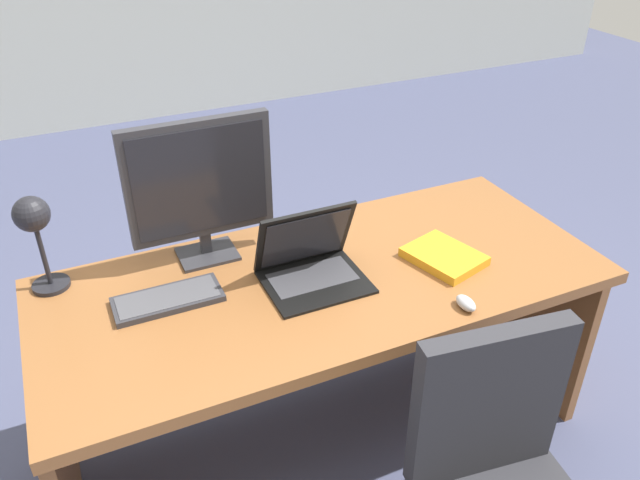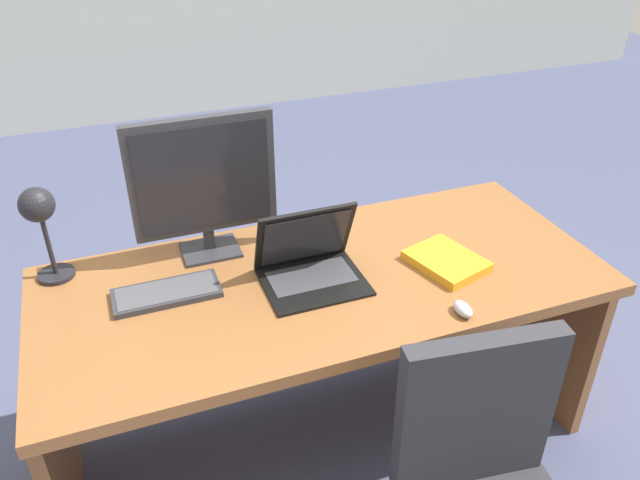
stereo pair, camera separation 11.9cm
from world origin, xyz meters
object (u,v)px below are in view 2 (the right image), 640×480
at_px(monitor, 203,180).
at_px(keyboard, 167,293).
at_px(laptop, 308,256).
at_px(desk_lamp, 40,216).
at_px(desk, 319,314).
at_px(mouse, 463,309).
at_px(book, 446,261).

bearing_deg(monitor, keyboard, -132.00).
height_order(laptop, desk_lamp, desk_lamp).
xyz_separation_m(monitor, desk_lamp, (-0.52, 0.01, -0.04)).
bearing_deg(monitor, desk, -36.42).
xyz_separation_m(monitor, mouse, (0.65, -0.62, -0.26)).
xyz_separation_m(desk, book, (0.42, -0.13, 0.21)).
relative_size(desk, keyboard, 5.58).
height_order(monitor, desk_lamp, monitor).
relative_size(desk, desk_lamp, 5.53).
bearing_deg(desk, book, -17.64).
distance_m(laptop, mouse, 0.52).
xyz_separation_m(laptop, keyboard, (-0.47, 0.05, -0.07)).
bearing_deg(keyboard, book, -9.89).
distance_m(mouse, desk_lamp, 1.35).
xyz_separation_m(desk, monitor, (-0.32, 0.24, 0.48)).
bearing_deg(laptop, keyboard, 173.71).
xyz_separation_m(monitor, keyboard, (-0.19, -0.21, -0.27)).
bearing_deg(keyboard, monitor, 48.00).
xyz_separation_m(mouse, book, (0.09, 0.25, -0.00)).
bearing_deg(mouse, book, 70.41).
bearing_deg(keyboard, desk_lamp, 146.73).
height_order(keyboard, mouse, mouse).
bearing_deg(keyboard, desk, -3.29).
relative_size(monitor, laptop, 1.52).
height_order(laptop, mouse, laptop).
bearing_deg(mouse, monitor, 136.14).
bearing_deg(keyboard, laptop, -6.29).
distance_m(desk, book, 0.49).
bearing_deg(book, mouse, -109.59).
height_order(monitor, keyboard, monitor).
xyz_separation_m(desk, mouse, (0.33, -0.39, 0.21)).
bearing_deg(desk, monitor, 143.58).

